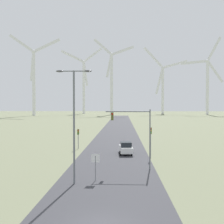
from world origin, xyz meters
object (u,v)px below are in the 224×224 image
at_px(wind_turbine_right, 163,84).
at_px(wind_turbine_far_right, 207,81).
at_px(traffic_light_post_near_right, 151,136).
at_px(wind_turbine_left, 84,81).
at_px(stop_sign_near, 95,162).
at_px(traffic_light_mast_overhead, 135,126).
at_px(car_approaching, 126,148).
at_px(wind_turbine_center, 112,78).
at_px(traffic_light_post_near_left, 78,134).
at_px(wind_turbine_far_left, 34,76).
at_px(streetlamp, 74,113).

height_order(wind_turbine_right, wind_turbine_far_right, wind_turbine_far_right).
height_order(traffic_light_post_near_right, wind_turbine_left, wind_turbine_left).
xyz_separation_m(stop_sign_near, wind_turbine_left, (-30.53, 196.55, 25.70)).
height_order(traffic_light_mast_overhead, car_approaching, traffic_light_mast_overhead).
relative_size(traffic_light_mast_overhead, wind_turbine_center, 0.12).
distance_m(stop_sign_near, traffic_light_mast_overhead, 7.03).
bearing_deg(traffic_light_post_near_right, car_approaching, 139.86).
height_order(stop_sign_near, wind_turbine_center, wind_turbine_center).
height_order(wind_turbine_center, wind_turbine_far_right, wind_turbine_far_right).
bearing_deg(wind_turbine_far_right, traffic_light_mast_overhead, -110.05).
height_order(traffic_light_post_near_left, wind_turbine_right, wind_turbine_right).
bearing_deg(wind_turbine_far_left, wind_turbine_right, 25.96).
xyz_separation_m(car_approaching, wind_turbine_center, (-8.97, 159.19, 26.91)).
bearing_deg(traffic_light_post_near_right, wind_turbine_far_right, 69.99).
bearing_deg(car_approaching, stop_sign_near, -102.43).
relative_size(car_approaching, wind_turbine_left, 0.07).
bearing_deg(streetlamp, wind_turbine_center, 91.32).
xyz_separation_m(wind_turbine_left, wind_turbine_right, (67.20, 3.88, -2.11)).
xyz_separation_m(wind_turbine_left, wind_turbine_far_right, (97.49, -19.24, -1.83)).
bearing_deg(streetlamp, traffic_light_mast_overhead, 45.28).
bearing_deg(wind_turbine_right, wind_turbine_far_right, -37.36).
xyz_separation_m(stop_sign_near, traffic_light_mast_overhead, (4.03, 4.88, 3.04)).
bearing_deg(traffic_light_mast_overhead, wind_turbine_left, 100.22).
height_order(car_approaching, wind_turbine_left, wind_turbine_left).
relative_size(stop_sign_near, wind_turbine_far_left, 0.05).
relative_size(streetlamp, wind_turbine_right, 0.19).
relative_size(stop_sign_near, traffic_light_post_near_right, 0.61).
distance_m(car_approaching, wind_turbine_right, 190.98).
height_order(traffic_light_mast_overhead, wind_turbine_far_right, wind_turbine_far_right).
xyz_separation_m(wind_turbine_far_left, wind_turbine_left, (28.34, 42.64, 0.01)).
relative_size(traffic_light_post_near_left, traffic_light_post_near_right, 0.78).
bearing_deg(wind_turbine_left, stop_sign_near, -81.17).
height_order(car_approaching, wind_turbine_right, wind_turbine_right).
xyz_separation_m(traffic_light_post_near_left, traffic_light_post_near_right, (11.23, -6.92, 0.67)).
bearing_deg(wind_turbine_left, wind_turbine_right, 3.31).
bearing_deg(traffic_light_post_near_left, wind_turbine_far_left, 111.72).
bearing_deg(wind_turbine_left, car_approaching, -79.56).
height_order(traffic_light_mast_overhead, wind_turbine_center, wind_turbine_center).
relative_size(streetlamp, wind_turbine_left, 0.18).
bearing_deg(wind_turbine_far_right, traffic_light_post_near_right, -110.01).
xyz_separation_m(wind_turbine_center, wind_turbine_right, (42.55, 27.21, -2.42)).
height_order(stop_sign_near, wind_turbine_far_left, wind_turbine_far_left).
height_order(stop_sign_near, traffic_light_post_near_left, traffic_light_post_near_left).
relative_size(traffic_light_post_near_left, wind_turbine_left, 0.06).
bearing_deg(traffic_light_mast_overhead, car_approaching, 95.88).
height_order(streetlamp, car_approaching, streetlamp).
distance_m(traffic_light_post_near_left, wind_turbine_center, 157.18).
distance_m(traffic_light_post_near_right, traffic_light_mast_overhead, 6.98).
xyz_separation_m(car_approaching, wind_turbine_far_left, (-61.96, 139.88, 26.59)).
bearing_deg(wind_turbine_left, traffic_light_post_near_right, -78.71).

